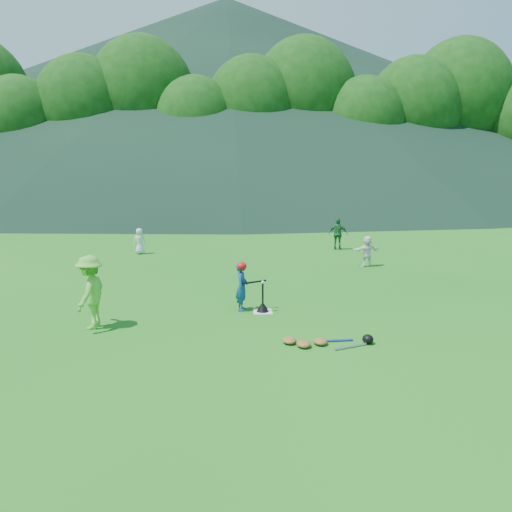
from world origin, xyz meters
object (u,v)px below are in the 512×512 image
(home_plate, at_px, (263,312))
(fielder_d, at_px, (367,251))
(fielder_a, at_px, (140,241))
(batting_tee, at_px, (263,307))
(fielder_c, at_px, (338,234))
(equipment_pile, at_px, (320,341))
(batter_child, at_px, (242,287))
(adult_coach, at_px, (90,292))

(home_plate, relative_size, fielder_d, 0.42)
(fielder_a, bearing_deg, batting_tee, 92.36)
(fielder_a, distance_m, fielder_c, 7.97)
(equipment_pile, bearing_deg, fielder_d, 67.61)
(home_plate, relative_size, fielder_c, 0.35)
(batter_child, relative_size, fielder_c, 0.90)
(home_plate, height_order, fielder_d, fielder_d)
(home_plate, distance_m, equipment_pile, 2.43)
(adult_coach, height_order, fielder_c, adult_coach)
(batting_tee, xyz_separation_m, equipment_pile, (0.97, -2.23, -0.06))
(batter_child, bearing_deg, adult_coach, 122.55)
(fielder_c, height_order, fielder_d, fielder_c)
(home_plate, distance_m, adult_coach, 3.96)
(home_plate, xyz_separation_m, fielder_a, (-4.20, 8.00, 0.50))
(batting_tee, bearing_deg, fielder_c, 66.14)
(batter_child, xyz_separation_m, equipment_pile, (1.46, -2.43, -0.52))
(adult_coach, height_order, equipment_pile, adult_coach)
(home_plate, xyz_separation_m, batting_tee, (0.00, 0.00, 0.12))
(fielder_a, height_order, fielder_d, fielder_d)
(batting_tee, distance_m, equipment_pile, 2.44)
(batter_child, height_order, fielder_a, batter_child)
(fielder_c, relative_size, fielder_d, 1.22)
(fielder_c, height_order, batting_tee, fielder_c)
(home_plate, height_order, batting_tee, batting_tee)
(adult_coach, xyz_separation_m, equipment_pile, (4.75, -1.33, -0.73))
(fielder_a, distance_m, fielder_d, 8.68)
(home_plate, distance_m, batter_child, 0.78)
(fielder_a, bearing_deg, fielder_c, 158.26)
(adult_coach, relative_size, fielder_c, 1.23)
(batter_child, height_order, batting_tee, batter_child)
(equipment_pile, bearing_deg, batter_child, 120.96)
(fielder_a, xyz_separation_m, batting_tee, (4.20, -8.00, -0.38))
(batter_child, height_order, fielder_c, fielder_c)
(adult_coach, height_order, fielder_d, adult_coach)
(fielder_c, bearing_deg, equipment_pile, 92.59)
(home_plate, relative_size, fielder_a, 0.44)
(fielder_d, distance_m, batting_tee, 6.48)
(fielder_a, height_order, equipment_pile, fielder_a)
(home_plate, distance_m, fielder_c, 9.31)
(fielder_a, height_order, fielder_c, fielder_c)
(batter_child, distance_m, adult_coach, 3.47)
(fielder_a, relative_size, equipment_pile, 0.56)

